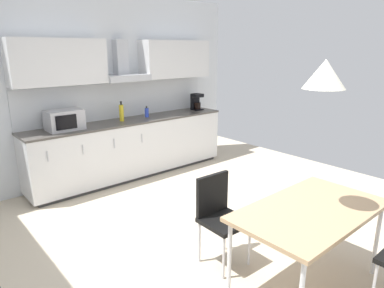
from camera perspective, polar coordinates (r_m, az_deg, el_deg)
ground_plane at (r=3.68m, az=2.20°, el=-18.05°), size 7.21×8.32×0.02m
wall_back at (r=5.51m, az=-18.31°, el=8.58°), size 5.77×0.10×2.86m
kitchen_counter at (r=5.68m, az=-9.93°, el=-0.59°), size 3.36×0.62×0.93m
backsplash_tile at (r=5.77m, az=-11.76°, el=7.16°), size 3.34×0.02×0.57m
upper_wall_cabinets at (r=5.58m, az=-11.31°, el=13.38°), size 3.34×0.40×0.63m
microwave at (r=5.10m, az=-20.49°, el=3.78°), size 0.48×0.35×0.28m
coffee_maker at (r=6.39m, az=0.71°, el=7.06°), size 0.18×0.19×0.30m
bottle_yellow at (r=5.48m, az=-11.67°, el=5.15°), size 0.07×0.07×0.31m
bottle_blue at (r=5.76m, az=-7.56°, el=5.25°), size 0.07×0.07×0.18m
dining_table at (r=3.09m, az=19.14°, el=-10.95°), size 1.37×0.78×0.74m
chair_far_left at (r=3.35m, az=4.54°, el=-10.99°), size 0.41×0.41×0.87m
pendant_lamp at (r=2.79m, az=21.26°, el=10.80°), size 0.32×0.32×0.22m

